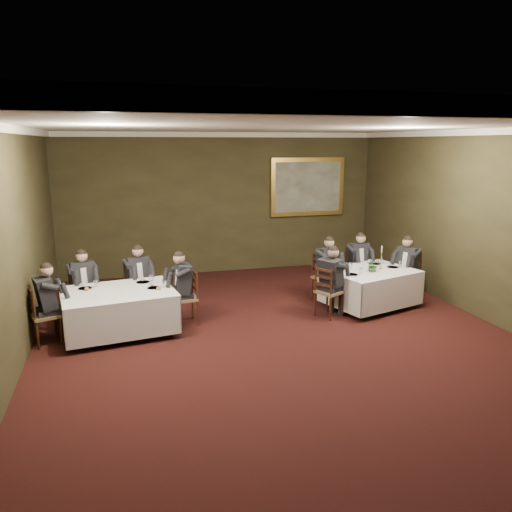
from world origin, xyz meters
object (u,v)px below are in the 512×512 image
diner_main_backright (357,270)px  chair_sec_backleft (84,305)px  painting (308,187)px  centerpiece (373,265)px  diner_sec_backright (138,287)px  table_second (119,308)px  chair_sec_backright (138,298)px  chair_main_backleft (324,286)px  diner_sec_endleft (45,314)px  diner_main_endright (407,275)px  chair_main_endright (407,285)px  candlestick (381,260)px  chair_sec_endright (186,309)px  table_main (370,285)px  chair_main_backright (357,280)px  chair_main_endleft (328,302)px  diner_sec_endright (185,297)px  diner_main_backleft (325,276)px  chair_sec_endleft (46,327)px  diner_main_endleft (329,290)px

diner_main_backright → chair_sec_backleft: size_ratio=1.35×
painting → centerpiece: bearing=-90.4°
diner_sec_backright → table_second: bearing=50.4°
chair_sec_backright → chair_main_backleft: bearing=157.7°
diner_sec_endleft → table_second: bearing=79.1°
chair_main_backleft → diner_main_endright: 1.77m
chair_main_endright → candlestick: bearing=80.0°
diner_main_endright → painting: 3.79m
chair_main_endright → chair_sec_endright: (-4.74, -0.28, 0.00)m
table_main → chair_sec_backright: size_ratio=2.00×
chair_sec_backright → diner_sec_endleft: (-1.53, -1.18, 0.23)m
chair_sec_endright → table_main: bearing=-94.5°
table_main → chair_main_backright: size_ratio=2.00×
chair_sec_backright → diner_sec_backright: 0.23m
chair_main_endleft → candlestick: bearing=78.2°
diner_sec_backright → candlestick: diner_sec_backright is taller
chair_main_backleft → diner_main_backright: (0.88, 0.25, 0.23)m
chair_main_endright → diner_sec_endright: (-4.76, -0.28, 0.23)m
chair_sec_backright → candlestick: 4.88m
chair_sec_endright → candlestick: bearing=-94.0°
diner_sec_endleft → candlestick: size_ratio=2.75×
chair_main_endleft → diner_sec_endleft: (-5.02, 0.01, 0.23)m
diner_main_backleft → chair_sec_endleft: bearing=-17.5°
chair_main_endright → diner_sec_backright: 5.58m
diner_sec_endleft → candlestick: (6.29, 0.33, 0.43)m
diner_main_backright → diner_sec_endright: same height
diner_main_backright → diner_main_endright: same height
diner_main_endright → chair_sec_endleft: size_ratio=1.35×
chair_sec_backright → painting: (4.52, 2.68, 1.84)m
chair_main_backleft → chair_main_backright: same height
table_second → chair_main_backleft: chair_main_backleft is taller
table_main → diner_main_backright: bearing=78.5°
table_main → chair_sec_endleft: size_ratio=2.00×
chair_sec_backright → candlestick: (4.76, -0.85, 0.66)m
diner_sec_endleft → chair_sec_backleft: bearing=134.2°
chair_main_endleft → diner_main_backleft: bearing=133.7°
chair_sec_backright → table_second: bearing=50.8°
table_main → table_second: size_ratio=0.98×
chair_main_endleft → diner_main_endright: size_ratio=0.74×
table_second → chair_sec_backright: (0.36, 1.02, -0.17)m
chair_main_backright → diner_sec_endright: bearing=9.9°
diner_main_backleft → chair_sec_endleft: (-5.38, -1.00, -0.23)m
diner_main_backright → diner_main_endleft: same height
chair_sec_backleft → diner_sec_backright: 1.03m
chair_sec_endright → diner_sec_endleft: size_ratio=0.74×
table_second → chair_sec_backleft: 1.10m
diner_main_backleft → chair_main_endright: (1.72, -0.39, -0.23)m
chair_sec_backleft → diner_sec_endleft: size_ratio=0.74×
chair_sec_endleft → diner_sec_endleft: size_ratio=0.74×
table_second → chair_sec_backleft: chair_sec_backleft is taller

